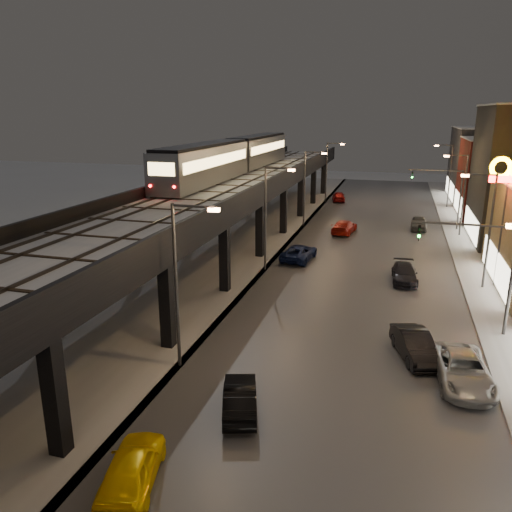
# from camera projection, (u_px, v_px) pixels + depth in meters

# --- Properties ---
(road_surface) EXTENTS (17.00, 120.00, 0.06)m
(road_surface) POSITION_uv_depth(u_px,v_px,m) (363.00, 264.00, 45.42)
(road_surface) COLOR #46474D
(road_surface) RESTS_ON ground
(sidewalk_right) EXTENTS (4.00, 120.00, 0.14)m
(sidewalk_right) POSITION_uv_depth(u_px,v_px,m) (482.00, 273.00, 42.75)
(sidewalk_right) COLOR #9FA1A8
(sidewalk_right) RESTS_ON ground
(under_viaduct_pavement) EXTENTS (11.00, 120.00, 0.06)m
(under_viaduct_pavement) POSITION_uv_depth(u_px,v_px,m) (224.00, 253.00, 49.00)
(under_viaduct_pavement) COLOR #9FA1A8
(under_viaduct_pavement) RESTS_ON ground
(elevated_viaduct) EXTENTS (9.00, 100.00, 6.30)m
(elevated_viaduct) POSITION_uv_depth(u_px,v_px,m) (211.00, 202.00, 44.53)
(elevated_viaduct) COLOR black
(elevated_viaduct) RESTS_ON ground
(viaduct_trackbed) EXTENTS (8.40, 100.00, 0.32)m
(viaduct_trackbed) POSITION_uv_depth(u_px,v_px,m) (211.00, 193.00, 44.44)
(viaduct_trackbed) COLOR #B2B7C1
(viaduct_trackbed) RESTS_ON elevated_viaduct
(viaduct_parapet_streetside) EXTENTS (0.30, 100.00, 1.10)m
(viaduct_parapet_streetside) POSITION_uv_depth(u_px,v_px,m) (258.00, 190.00, 43.18)
(viaduct_parapet_streetside) COLOR black
(viaduct_parapet_streetside) RESTS_ON elevated_viaduct
(viaduct_parapet_far) EXTENTS (0.30, 100.00, 1.10)m
(viaduct_parapet_far) POSITION_uv_depth(u_px,v_px,m) (166.00, 186.00, 45.49)
(viaduct_parapet_far) COLOR black
(viaduct_parapet_far) RESTS_ON elevated_viaduct
(building_e) EXTENTS (12.20, 12.20, 10.16)m
(building_e) POSITION_uv_depth(u_px,v_px,m) (511.00, 179.00, 64.58)
(building_e) COLOR maroon
(building_e) RESTS_ON ground
(building_f) EXTENTS (12.20, 16.20, 11.16)m
(building_f) POSITION_uv_depth(u_px,v_px,m) (494.00, 164.00, 77.37)
(building_f) COLOR #2B2B2E
(building_f) RESTS_ON ground
(streetlight_left_1) EXTENTS (2.57, 0.28, 9.00)m
(streetlight_left_1) POSITION_uv_depth(u_px,v_px,m) (180.00, 275.00, 25.76)
(streetlight_left_1) COLOR #38383A
(streetlight_left_1) RESTS_ON ground
(streetlight_left_2) EXTENTS (2.57, 0.28, 9.00)m
(streetlight_left_2) POSITION_uv_depth(u_px,v_px,m) (268.00, 211.00, 42.38)
(streetlight_left_2) COLOR #38383A
(streetlight_left_2) RESTS_ON ground
(streetlight_right_2) EXTENTS (2.56, 0.28, 9.00)m
(streetlight_right_2) POSITION_uv_depth(u_px,v_px,m) (487.00, 223.00, 37.83)
(streetlight_right_2) COLOR #38383A
(streetlight_right_2) RESTS_ON ground
(streetlight_left_3) EXTENTS (2.57, 0.28, 9.00)m
(streetlight_left_3) POSITION_uv_depth(u_px,v_px,m) (307.00, 184.00, 59.00)
(streetlight_left_3) COLOR #38383A
(streetlight_left_3) RESTS_ON ground
(streetlight_right_3) EXTENTS (2.56, 0.28, 9.00)m
(streetlight_right_3) POSITION_uv_depth(u_px,v_px,m) (462.00, 189.00, 54.46)
(streetlight_right_3) COLOR #38383A
(streetlight_right_3) RESTS_ON ground
(streetlight_left_4) EXTENTS (2.57, 0.28, 9.00)m
(streetlight_left_4) POSITION_uv_depth(u_px,v_px,m) (328.00, 168.00, 75.63)
(streetlight_left_4) COLOR #38383A
(streetlight_left_4) RESTS_ON ground
(streetlight_right_4) EXTENTS (2.56, 0.28, 9.00)m
(streetlight_right_4) POSITION_uv_depth(u_px,v_px,m) (448.00, 171.00, 71.08)
(streetlight_right_4) COLOR #38383A
(streetlight_right_4) RESTS_ON ground
(traffic_light_rig_a) EXTENTS (6.10, 0.34, 7.00)m
(traffic_light_rig_a) POSITION_uv_depth(u_px,v_px,m) (492.00, 265.00, 29.96)
(traffic_light_rig_a) COLOR #38383A
(traffic_light_rig_a) RESTS_ON ground
(traffic_light_rig_b) EXTENTS (6.10, 0.34, 7.00)m
(traffic_light_rig_b) POSITION_uv_depth(u_px,v_px,m) (450.00, 192.00, 57.67)
(traffic_light_rig_b) COLOR #38383A
(traffic_light_rig_b) RESTS_ON ground
(subway_train) EXTENTS (3.18, 38.41, 3.81)m
(subway_train) POSITION_uv_depth(u_px,v_px,m) (236.00, 155.00, 58.05)
(subway_train) COLOR gray
(subway_train) RESTS_ON viaduct_trackbed
(car_taxi) EXTENTS (2.81, 4.76, 1.52)m
(car_taxi) POSITION_uv_depth(u_px,v_px,m) (132.00, 469.00, 18.29)
(car_taxi) COLOR #F6C500
(car_taxi) RESTS_ON ground
(car_near_white) EXTENTS (2.70, 4.51, 1.40)m
(car_near_white) POSITION_uv_depth(u_px,v_px,m) (240.00, 398.00, 22.89)
(car_near_white) COLOR black
(car_near_white) RESTS_ON ground
(car_mid_silver) EXTENTS (2.95, 5.47, 1.46)m
(car_mid_silver) POSITION_uv_depth(u_px,v_px,m) (299.00, 253.00, 46.45)
(car_mid_silver) COLOR #0E183F
(car_mid_silver) RESTS_ON ground
(car_mid_dark) EXTENTS (2.75, 5.44, 1.51)m
(car_mid_dark) POSITION_uv_depth(u_px,v_px,m) (344.00, 227.00, 56.76)
(car_mid_dark) COLOR maroon
(car_mid_dark) RESTS_ON ground
(car_far_white) EXTENTS (2.56, 4.74, 1.53)m
(car_far_white) POSITION_uv_depth(u_px,v_px,m) (339.00, 197.00, 77.21)
(car_far_white) COLOR maroon
(car_far_white) RESTS_ON ground
(car_onc_silver) EXTENTS (2.94, 4.91, 1.53)m
(car_onc_silver) POSITION_uv_depth(u_px,v_px,m) (415.00, 346.00, 27.91)
(car_onc_silver) COLOR black
(car_onc_silver) RESTS_ON ground
(car_onc_dark) EXTENTS (3.01, 5.69, 1.53)m
(car_onc_dark) POSITION_uv_depth(u_px,v_px,m) (463.00, 371.00, 25.20)
(car_onc_dark) COLOR #979AA0
(car_onc_dark) RESTS_ON ground
(car_onc_white) EXTENTS (2.22, 4.86, 1.38)m
(car_onc_white) POSITION_uv_depth(u_px,v_px,m) (404.00, 274.00, 40.51)
(car_onc_white) COLOR black
(car_onc_white) RESTS_ON ground
(car_onc_red) EXTENTS (1.85, 4.45, 1.51)m
(car_onc_red) POSITION_uv_depth(u_px,v_px,m) (419.00, 224.00, 58.57)
(car_onc_red) COLOR #3F3F40
(car_onc_red) RESTS_ON ground
(sign_mcdonalds) EXTENTS (3.04, 0.67, 10.19)m
(sign_mcdonalds) POSITION_uv_depth(u_px,v_px,m) (509.00, 182.00, 37.40)
(sign_mcdonalds) COLOR #38383A
(sign_mcdonalds) RESTS_ON ground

